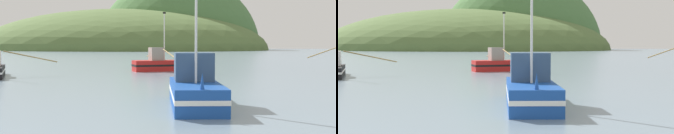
% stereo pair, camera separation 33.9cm
% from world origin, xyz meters
% --- Properties ---
extents(hill_far_center, '(100.64, 80.51, 90.75)m').
position_xyz_m(hill_far_center, '(-51.85, 230.48, 0.00)').
color(hill_far_center, '#47703D').
rests_on(hill_far_center, ground).
extents(hill_mid_left, '(175.72, 140.58, 48.01)m').
position_xyz_m(hill_mid_left, '(-83.99, 218.33, 0.00)').
color(hill_mid_left, '#516B38').
rests_on(hill_mid_left, ground).
extents(fishing_boat_blue, '(4.24, 7.07, 7.18)m').
position_xyz_m(fishing_boat_blue, '(5.19, 19.95, 0.87)').
color(fishing_boat_blue, '#19479E').
rests_on(fishing_boat_blue, ground).
extents(fishing_boat_red, '(6.57, 9.24, 6.79)m').
position_xyz_m(fishing_boat_red, '(-3.99, 43.42, 0.84)').
color(fishing_boat_red, red).
rests_on(fishing_boat_red, ground).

